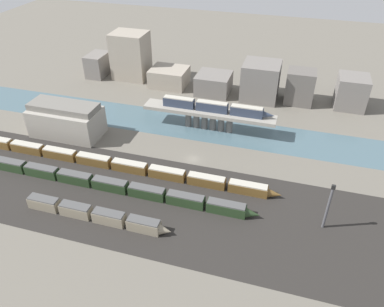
{
  "coord_description": "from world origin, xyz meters",
  "views": [
    {
      "loc": [
        29.73,
        -101.7,
        75.6
      ],
      "look_at": [
        0.0,
        -1.14,
        3.18
      ],
      "focal_mm": 35.0,
      "sensor_mm": 36.0,
      "label": 1
    }
  ],
  "objects": [
    {
      "name": "city_block_low",
      "position": [
        53.49,
        57.29,
        6.85
      ],
      "size": [
        12.42,
        13.34,
        13.71
      ],
      "primitive_type": "cube",
      "color": "slate",
      "rests_on": "ground"
    },
    {
      "name": "city_block_right",
      "position": [
        -5.99,
        54.26,
        4.47
      ],
      "size": [
        15.17,
        14.8,
        8.93
      ],
      "primitive_type": "cube",
      "color": "slate",
      "rests_on": "ground"
    },
    {
      "name": "warehouse_building",
      "position": [
        -50.55,
        2.8,
        6.11
      ],
      "size": [
        26.18,
        13.49,
        12.84
      ],
      "color": "#9E998E",
      "rests_on": "ground"
    },
    {
      "name": "city_block_far_right",
      "position": [
        15.13,
        54.56,
        8.2
      ],
      "size": [
        15.86,
        15.5,
        16.4
      ],
      "primitive_type": "cube",
      "color": "slate",
      "rests_on": "ground"
    },
    {
      "name": "city_block_tall",
      "position": [
        32.16,
        55.02,
        7.37
      ],
      "size": [
        11.89,
        10.58,
        14.74
      ],
      "primitive_type": "cube",
      "color": "#605B56",
      "rests_on": "ground"
    },
    {
      "name": "train_on_bridge",
      "position": [
        2.55,
        21.72,
        9.83
      ],
      "size": [
        42.84,
        2.78,
        3.83
      ],
      "color": "#2D384C",
      "rests_on": "bridge"
    },
    {
      "name": "railbed_yard",
      "position": [
        0.0,
        -24.0,
        0.0
      ],
      "size": [
        280.0,
        42.0,
        0.01
      ],
      "primitive_type": "cube",
      "color": "#282623",
      "rests_on": "ground"
    },
    {
      "name": "river_water",
      "position": [
        0.0,
        21.72,
        0.0
      ],
      "size": [
        320.0,
        19.83,
        0.01
      ],
      "primitive_type": "cube",
      "color": "#47606B",
      "rests_on": "ground"
    },
    {
      "name": "signal_tower",
      "position": [
        43.56,
        -20.79,
        7.58
      ],
      "size": [
        1.0,
        0.74,
        14.86
      ],
      "color": "#4C4C51",
      "rests_on": "ground"
    },
    {
      "name": "city_block_far_left",
      "position": [
        -66.67,
        57.51,
        5.53
      ],
      "size": [
        8.75,
        13.43,
        11.06
      ],
      "primitive_type": "cube",
      "color": "slate",
      "rests_on": "ground"
    },
    {
      "name": "train_yard_far",
      "position": [
        -23.19,
        -12.29,
        1.7
      ],
      "size": [
        108.49,
        3.04,
        3.46
      ],
      "color": "brown",
      "rests_on": "ground"
    },
    {
      "name": "bridge",
      "position": [
        0.0,
        21.72,
        6.04
      ],
      "size": [
        51.26,
        7.15,
        7.96
      ],
      "color": "gray",
      "rests_on": "ground"
    },
    {
      "name": "train_yard_near",
      "position": [
        -17.78,
        -35.85,
        1.82
      ],
      "size": [
        43.82,
        3.2,
        3.73
      ],
      "color": "gray",
      "rests_on": "ground"
    },
    {
      "name": "train_yard_mid",
      "position": [
        -18.52,
        -22.76,
        1.76
      ],
      "size": [
        88.88,
        3.18,
        3.59
      ],
      "color": "#23381E",
      "rests_on": "ground"
    },
    {
      "name": "city_block_left",
      "position": [
        -49.36,
        60.06,
        11.2
      ],
      "size": [
        16.63,
        13.64,
        22.4
      ],
      "primitive_type": "cube",
      "color": "gray",
      "rests_on": "ground"
    },
    {
      "name": "ground_plane",
      "position": [
        0.0,
        0.0,
        0.0
      ],
      "size": [
        400.0,
        400.0,
        0.0
      ],
      "primitive_type": "plane",
      "color": "#666056"
    },
    {
      "name": "city_block_center",
      "position": [
        -28.3,
        56.04,
        4.21
      ],
      "size": [
        17.12,
        14.3,
        8.43
      ],
      "primitive_type": "cube",
      "color": "gray",
      "rests_on": "ground"
    }
  ]
}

